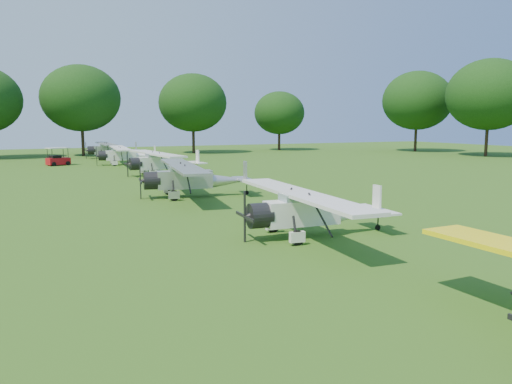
# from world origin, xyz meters

# --- Properties ---
(ground) EXTENTS (160.00, 160.00, 0.00)m
(ground) POSITION_xyz_m (0.00, 0.00, 0.00)
(ground) COLOR #2A5415
(ground) RESTS_ON ground
(tree_belt) EXTENTS (137.36, 130.27, 14.52)m
(tree_belt) POSITION_xyz_m (3.57, 0.16, 8.03)
(tree_belt) COLOR #301D12
(tree_belt) RESTS_ON ground
(aircraft_3) EXTENTS (6.64, 10.59, 2.08)m
(aircraft_3) POSITION_xyz_m (1.06, -1.20, 1.22)
(aircraft_3) COLOR white
(aircraft_3) RESTS_ON ground
(aircraft_4) EXTENTS (7.33, 11.63, 2.28)m
(aircraft_4) POSITION_xyz_m (-0.06, 11.69, 1.33)
(aircraft_4) COLOR #B5B5B9
(aircraft_4) RESTS_ON ground
(aircraft_5) EXTENTS (7.17, 11.42, 2.24)m
(aircraft_5) POSITION_xyz_m (1.59, 25.76, 1.31)
(aircraft_5) COLOR white
(aircraft_5) RESTS_ON ground
(aircraft_6) EXTENTS (6.89, 10.98, 2.16)m
(aircraft_6) POSITION_xyz_m (0.54, 38.40, 1.26)
(aircraft_6) COLOR white
(aircraft_6) RESTS_ON ground
(aircraft_7) EXTENTS (6.99, 11.09, 2.19)m
(aircraft_7) POSITION_xyz_m (0.73, 50.13, 1.28)
(aircraft_7) COLOR #B5B5B9
(aircraft_7) RESTS_ON ground
(golf_cart) EXTENTS (2.65, 2.12, 1.98)m
(golf_cart) POSITION_xyz_m (-6.52, 40.68, 0.66)
(golf_cart) COLOR #B60D15
(golf_cart) RESTS_ON ground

